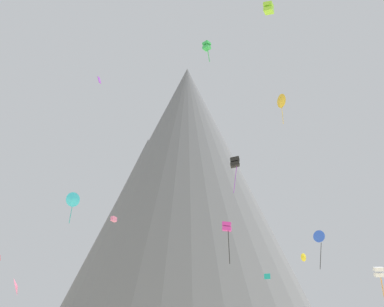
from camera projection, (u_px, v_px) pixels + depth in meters
name	position (u px, v px, depth m)	size (l,w,h in m)	color
rock_massif	(177.00, 194.00, 111.66)	(73.01, 73.01, 62.85)	slate
kite_white_low	(379.00, 272.00, 49.12)	(1.13, 1.17, 3.82)	white
kite_lime_high	(269.00, 8.00, 57.59)	(1.52, 1.51, 1.33)	#8CD133
kite_black_mid	(235.00, 162.00, 60.72)	(1.42, 1.36, 4.84)	black
kite_pink_mid	(114.00, 219.00, 70.50)	(1.09, 1.07, 0.88)	pink
kite_gold_high	(281.00, 101.00, 76.54)	(1.23, 2.42, 5.24)	gold
kite_green_high	(207.00, 46.00, 52.63)	(1.07, 1.07, 2.49)	green
kite_magenta_low	(227.00, 227.00, 53.75)	(1.28, 1.25, 4.77)	#D1339E
kite_cyan_mid	(72.00, 200.00, 63.99)	(2.15, 1.24, 4.33)	#33BCDB
kite_violet_high	(99.00, 80.00, 73.77)	(0.66, 0.59, 1.19)	purple
kite_blue_low	(319.00, 237.00, 64.63)	(1.42, 1.29, 5.34)	blue
kite_yellow_low	(304.00, 257.00, 72.43)	(1.24, 0.90, 1.28)	yellow
kite_rainbow_low	(17.00, 286.00, 65.06)	(1.44, 2.57, 2.41)	#E5668C
kite_teal_low	(267.00, 276.00, 60.46)	(0.64, 0.84, 0.71)	teal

